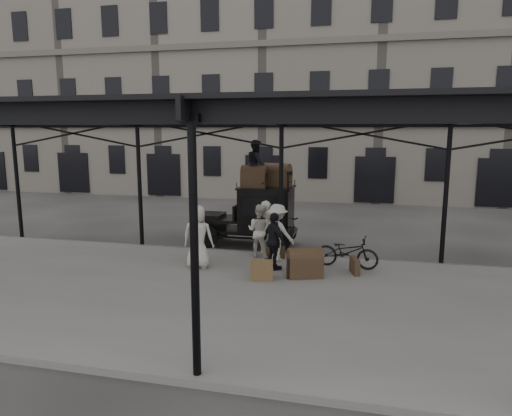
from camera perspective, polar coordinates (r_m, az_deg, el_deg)
The scene contains 18 objects.
ground at distance 13.35m, azimuth 1.52°, elevation -8.47°, with size 120.00×120.00×0.00m, color #383533.
platform at distance 11.49m, azimuth -0.56°, elevation -11.16°, with size 28.00×8.00×0.15m, color slate.
canopy at distance 11.01m, azimuth -0.24°, elevation 11.95°, with size 22.50×9.00×4.74m.
building_frontage at distance 30.66m, azimuth 8.71°, elevation 14.93°, with size 64.00×8.00×14.00m, color slate.
taxi at distance 16.44m, azimuth 0.23°, elevation -0.66°, with size 3.65×1.55×2.18m.
porter_left at distance 14.82m, azimuth 1.27°, elevation -2.45°, with size 0.65×0.43×1.79m, color silver.
porter_midleft at distance 14.54m, azimuth 0.46°, elevation -2.85°, with size 0.83×0.65×1.71m, color beige.
porter_centre at distance 13.50m, azimuth -7.26°, elevation -3.57°, with size 0.91×0.59×1.87m, color beige.
porter_official at distance 13.24m, azimuth 2.29°, elevation -4.17°, with size 0.99×0.41×1.68m, color black.
porter_right at distance 14.15m, azimuth 2.65°, elevation -3.07°, with size 1.15×0.66×1.78m, color beige.
bicycle at distance 13.76m, azimuth 11.30°, elevation -5.37°, with size 0.64×1.83×0.96m, color black.
porter_roof at distance 16.12m, azimuth 0.04°, elevation 5.60°, with size 0.80×0.63×1.66m, color black.
steamer_trunk_roof_near at distance 16.04m, azimuth -0.25°, elevation 3.75°, with size 0.87×0.53×0.64m, color #4A3A22, non-canonical shape.
steamer_trunk_roof_far at distance 16.31m, azimuth 2.69°, elevation 3.93°, with size 0.94×0.57×0.69m, color #4A3A22, non-canonical shape.
steamer_trunk_platform at distance 12.79m, azimuth 6.13°, elevation -7.04°, with size 0.94×0.57×0.69m, color #4A3A22, non-canonical shape.
wicker_hamper at distance 12.53m, azimuth 0.73°, elevation -7.79°, with size 0.60×0.45×0.50m, color brown.
suitcase_upright at distance 13.31m, azimuth 12.22°, elevation -7.07°, with size 0.15×0.60×0.45m, color #4A3A22.
suitcase_flat at distance 14.53m, azimuth 2.46°, elevation -5.52°, with size 0.60×0.15×0.40m, color #4A3A22.
Camera 1 is at (2.57, -12.42, 4.17)m, focal length 32.00 mm.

